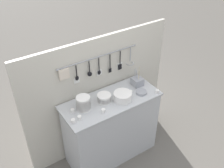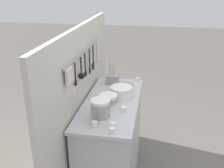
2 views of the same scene
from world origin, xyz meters
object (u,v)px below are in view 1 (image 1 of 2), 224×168
object	(u,v)px
cup_by_caddy	(73,111)
cup_front_left	(131,92)
cutlery_caddy	(137,81)
cup_edge_far	(73,121)
bowl_stack_tall_left	(83,103)
cup_back_left	(157,91)
cup_edge_near	(80,118)
bowl_stack_back_corner	(104,98)
cup_back_right	(103,111)
plate_stack	(123,96)
steel_mixing_bowl	(141,92)

from	to	relation	value
cup_by_caddy	cup_front_left	distance (m)	0.75
cutlery_caddy	cup_by_caddy	world-z (taller)	cutlery_caddy
cup_edge_far	cup_by_caddy	bearing A→B (deg)	65.48
bowl_stack_tall_left	cup_front_left	world-z (taller)	bowl_stack_tall_left
bowl_stack_tall_left	cup_back_left	distance (m)	0.93
cup_edge_far	cup_back_left	bearing A→B (deg)	-5.21
bowl_stack_tall_left	cup_back_left	xyz separation A→B (m)	(0.90, -0.23, -0.06)
cup_edge_near	cup_by_caddy	distance (m)	0.14
bowl_stack_back_corner	cup_edge_near	distance (m)	0.40
bowl_stack_tall_left	cup_back_right	xyz separation A→B (m)	(0.16, -0.17, -0.06)
cup_back_left	cutlery_caddy	bearing A→B (deg)	110.40
plate_stack	cup_edge_near	xyz separation A→B (m)	(-0.59, -0.02, -0.03)
bowl_stack_back_corner	cup_edge_near	bearing A→B (deg)	-164.00
plate_stack	steel_mixing_bowl	bearing A→B (deg)	-5.03
cutlery_caddy	cup_back_left	bearing A→B (deg)	-69.60
cup_edge_near	cup_by_caddy	xyz separation A→B (m)	(-0.01, 0.14, 0.00)
cup_back_right	cup_front_left	xyz separation A→B (m)	(0.46, 0.11, 0.00)
bowl_stack_back_corner	cup_by_caddy	bearing A→B (deg)	175.52
steel_mixing_bowl	cup_front_left	xyz separation A→B (m)	(-0.11, 0.07, 0.01)
plate_stack	cup_by_caddy	distance (m)	0.61
cup_by_caddy	steel_mixing_bowl	bearing A→B (deg)	-9.65
cup_back_left	cup_back_right	xyz separation A→B (m)	(-0.74, 0.06, 0.00)
cutlery_caddy	cup_front_left	distance (m)	0.21
cutlery_caddy	cup_by_caddy	distance (m)	0.93
cup_edge_far	cup_back_right	world-z (taller)	same
plate_stack	cup_by_caddy	bearing A→B (deg)	168.35
bowl_stack_tall_left	cup_by_caddy	size ratio (longest dim) A/B	3.74
cup_edge_far	cup_back_left	distance (m)	1.10
plate_stack	cutlery_caddy	world-z (taller)	cutlery_caddy
bowl_stack_tall_left	cup_front_left	xyz separation A→B (m)	(0.62, -0.06, -0.06)
steel_mixing_bowl	cup_edge_far	xyz separation A→B (m)	(-0.93, -0.00, 0.01)
cup_back_left	cup_back_right	world-z (taller)	same
cup_edge_near	plate_stack	bearing A→B (deg)	1.76
cup_back_left	cup_by_caddy	distance (m)	1.06
bowl_stack_back_corner	cup_back_right	xyz separation A→B (m)	(-0.11, -0.16, -0.03)
bowl_stack_tall_left	plate_stack	xyz separation A→B (m)	(0.47, -0.11, -0.04)
cup_back_right	steel_mixing_bowl	bearing A→B (deg)	4.05
steel_mixing_bowl	cup_by_caddy	world-z (taller)	cup_by_caddy
cup_back_right	cup_front_left	size ratio (longest dim) A/B	1.00
steel_mixing_bowl	cup_by_caddy	xyz separation A→B (m)	(-0.86, 0.15, 0.01)
bowl_stack_back_corner	cup_edge_far	xyz separation A→B (m)	(-0.47, -0.12, -0.03)
bowl_stack_tall_left	plate_stack	world-z (taller)	bowl_stack_tall_left
cup_back_left	cup_edge_near	distance (m)	1.02
cutlery_caddy	cup_edge_far	world-z (taller)	cutlery_caddy
plate_stack	cup_back_left	size ratio (longest dim) A/B	4.78
cup_front_left	cup_edge_near	bearing A→B (deg)	-175.23
cup_by_caddy	cup_edge_near	bearing A→B (deg)	-84.86
cup_edge_far	cutlery_caddy	bearing A→B (deg)	9.75
steel_mixing_bowl	cup_front_left	world-z (taller)	cup_front_left
cutlery_caddy	cup_edge_near	world-z (taller)	cutlery_caddy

